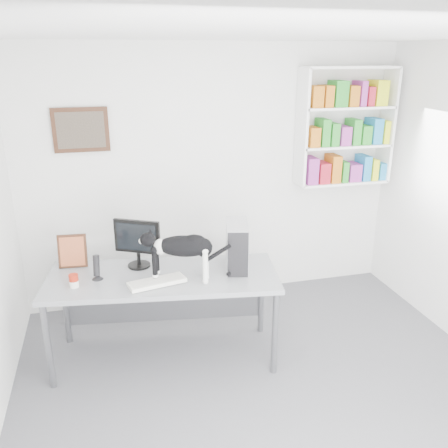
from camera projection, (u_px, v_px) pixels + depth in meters
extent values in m
cube|color=#57585D|center=(276.00, 410.00, 3.63)|extent=(4.00, 4.00, 0.01)
cube|color=white|center=(293.00, 32.00, 2.72)|extent=(4.00, 4.00, 0.01)
cube|color=silver|center=(214.00, 177.00, 4.99)|extent=(4.00, 0.01, 2.70)
cube|color=white|center=(346.00, 127.00, 5.02)|extent=(1.03, 0.28, 1.24)
cube|color=#452416|center=(81.00, 130.00, 4.48)|extent=(0.52, 0.04, 0.42)
cube|color=gray|center=(165.00, 317.00, 4.15)|extent=(2.03, 1.04, 0.81)
cube|color=black|center=(138.00, 243.00, 4.11)|extent=(0.46, 0.37, 0.44)
cube|color=white|center=(157.00, 282.00, 3.86)|extent=(0.49, 0.27, 0.04)
cube|color=#B2B2B7|center=(237.00, 246.00, 4.10)|extent=(0.27, 0.44, 0.41)
cylinder|color=black|center=(97.00, 267.00, 3.91)|extent=(0.13, 0.13, 0.22)
cube|color=#452416|center=(72.00, 250.00, 4.13)|extent=(0.25, 0.12, 0.30)
cylinder|color=#A71F0E|center=(74.00, 281.00, 3.79)|extent=(0.08, 0.08, 0.11)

